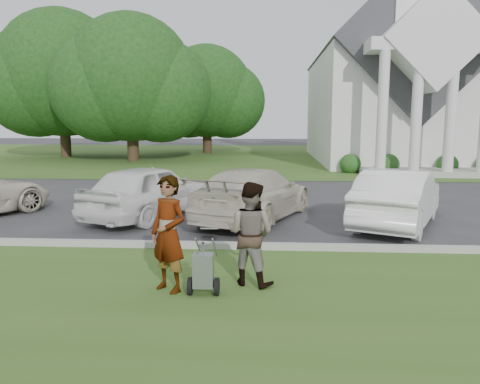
# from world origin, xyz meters

# --- Properties ---
(ground) EXTENTS (120.00, 120.00, 0.00)m
(ground) POSITION_xyz_m (0.00, 0.00, 0.00)
(ground) COLOR #333335
(ground) RESTS_ON ground
(grass_strip) EXTENTS (80.00, 7.00, 0.01)m
(grass_strip) POSITION_xyz_m (0.00, -3.00, 0.01)
(grass_strip) COLOR #365A1F
(grass_strip) RESTS_ON ground
(church_lawn) EXTENTS (80.00, 30.00, 0.01)m
(church_lawn) POSITION_xyz_m (0.00, 27.00, 0.01)
(church_lawn) COLOR #365A1F
(church_lawn) RESTS_ON ground
(curb) EXTENTS (80.00, 0.18, 0.15)m
(curb) POSITION_xyz_m (0.00, 0.55, 0.07)
(curb) COLOR #9E9E93
(curb) RESTS_ON ground
(church) EXTENTS (9.19, 19.00, 24.10)m
(church) POSITION_xyz_m (9.00, 23.11, 5.94)
(church) COLOR white
(church) RESTS_ON ground
(tree_left) EXTENTS (10.63, 8.40, 9.71)m
(tree_left) POSITION_xyz_m (-8.01, 21.99, 5.11)
(tree_left) COLOR #332316
(tree_left) RESTS_ON ground
(tree_far) EXTENTS (11.64, 9.20, 10.73)m
(tree_far) POSITION_xyz_m (-14.01, 24.99, 5.69)
(tree_far) COLOR #332316
(tree_far) RESTS_ON ground
(tree_back) EXTENTS (9.61, 7.60, 8.89)m
(tree_back) POSITION_xyz_m (-4.01, 29.99, 4.73)
(tree_back) COLOR #332316
(tree_back) RESTS_ON ground
(striping_cart) EXTENTS (0.50, 0.98, 0.91)m
(striping_cart) POSITION_xyz_m (0.20, -2.13, 0.39)
(striping_cart) COLOR black
(striping_cart) RESTS_ON ground
(person_left) EXTENTS (0.82, 0.75, 1.89)m
(person_left) POSITION_xyz_m (-0.38, -1.99, 0.94)
(person_left) COLOR #999999
(person_left) RESTS_ON ground
(person_right) EXTENTS (1.04, 0.95, 1.74)m
(person_right) POSITION_xyz_m (0.92, -1.59, 0.87)
(person_right) COLOR #999999
(person_right) RESTS_ON ground
(parking_meter_near) EXTENTS (0.10, 0.09, 1.42)m
(parking_meter_near) POSITION_xyz_m (-0.78, 0.08, 0.89)
(parking_meter_near) COLOR gray
(parking_meter_near) RESTS_ON ground
(car_b) EXTENTS (3.37, 4.87, 1.54)m
(car_b) POSITION_xyz_m (-2.20, 3.77, 0.77)
(car_b) COLOR white
(car_b) RESTS_ON ground
(car_c) EXTENTS (3.70, 5.43, 1.46)m
(car_c) POSITION_xyz_m (0.80, 3.63, 0.73)
(car_c) COLOR beige
(car_c) RESTS_ON ground
(car_d) EXTENTS (3.35, 4.81, 1.50)m
(car_d) POSITION_xyz_m (4.60, 3.10, 0.75)
(car_d) COLOR white
(car_d) RESTS_ON ground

